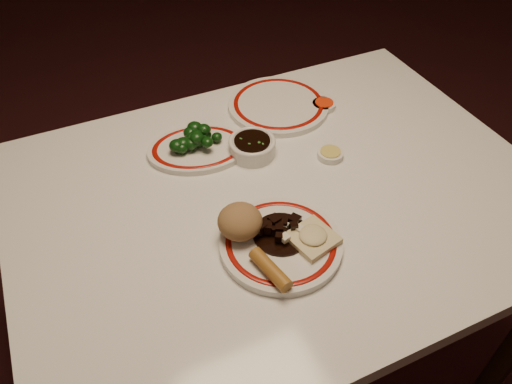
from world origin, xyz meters
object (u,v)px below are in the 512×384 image
(fried_wonton, at_px, (313,237))
(stirfry_heap, at_px, (280,230))
(broccoli_pile, at_px, (195,138))
(broccoli_plate, at_px, (198,149))
(soy_bowl, at_px, (252,147))
(spring_roll, at_px, (270,269))
(rice_mound, at_px, (240,221))
(main_plate, at_px, (281,244))
(dining_table, at_px, (280,218))

(fried_wonton, xyz_separation_m, stirfry_heap, (-0.05, 0.04, 0.00))
(broccoli_pile, bearing_deg, broccoli_plate, -70.89)
(broccoli_plate, relative_size, soy_bowl, 2.52)
(spring_roll, xyz_separation_m, soy_bowl, (0.13, 0.36, -0.01))
(rice_mound, height_order, broccoli_plate, rice_mound)
(stirfry_heap, relative_size, broccoli_plate, 0.41)
(main_plate, distance_m, fried_wonton, 0.07)
(rice_mound, distance_m, broccoli_plate, 0.30)
(fried_wonton, distance_m, broccoli_plate, 0.40)
(broccoli_pile, bearing_deg, stirfry_heap, -80.62)
(broccoli_plate, bearing_deg, main_plate, -82.39)
(dining_table, height_order, soy_bowl, soy_bowl)
(fried_wonton, xyz_separation_m, soy_bowl, (0.01, 0.32, -0.01))
(main_plate, height_order, broccoli_pile, broccoli_pile)
(main_plate, xyz_separation_m, broccoli_pile, (-0.05, 0.37, 0.03))
(spring_roll, relative_size, broccoli_pile, 0.76)
(dining_table, height_order, rice_mound, rice_mound)
(stirfry_heap, distance_m, soy_bowl, 0.28)
(broccoli_pile, relative_size, soy_bowl, 1.19)
(fried_wonton, bearing_deg, stirfry_heap, 139.31)
(fried_wonton, bearing_deg, broccoli_plate, 105.47)
(spring_roll, height_order, stirfry_heap, stirfry_heap)
(main_plate, xyz_separation_m, spring_roll, (-0.06, -0.06, 0.02))
(fried_wonton, relative_size, stirfry_heap, 0.89)
(spring_roll, distance_m, broccoli_plate, 0.42)
(soy_bowl, bearing_deg, spring_roll, -109.27)
(spring_roll, height_order, fried_wonton, spring_roll)
(dining_table, relative_size, broccoli_plate, 4.22)
(rice_mound, bearing_deg, dining_table, 32.71)
(dining_table, height_order, spring_roll, spring_roll)
(main_plate, xyz_separation_m, fried_wonton, (0.06, -0.03, 0.02))
(spring_roll, bearing_deg, dining_table, 46.09)
(fried_wonton, relative_size, broccoli_plate, 0.37)
(fried_wonton, xyz_separation_m, broccoli_plate, (-0.11, 0.38, -0.02))
(dining_table, relative_size, soy_bowl, 10.64)
(broccoli_plate, bearing_deg, spring_roll, -90.99)
(stirfry_heap, xyz_separation_m, soy_bowl, (0.06, 0.27, -0.01))
(main_plate, height_order, soy_bowl, soy_bowl)
(broccoli_pile, bearing_deg, rice_mound, -92.63)
(stirfry_heap, height_order, soy_bowl, stirfry_heap)
(spring_roll, bearing_deg, main_plate, 37.30)
(main_plate, bearing_deg, soy_bowl, 76.61)
(fried_wonton, distance_m, soy_bowl, 0.32)
(broccoli_pile, bearing_deg, soy_bowl, -30.69)
(main_plate, bearing_deg, stirfry_heap, 70.68)
(dining_table, relative_size, main_plate, 4.22)
(dining_table, height_order, stirfry_heap, stirfry_heap)
(soy_bowl, bearing_deg, stirfry_heap, -102.97)
(dining_table, bearing_deg, stirfry_heap, -118.75)
(spring_roll, bearing_deg, stirfry_heap, 41.40)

